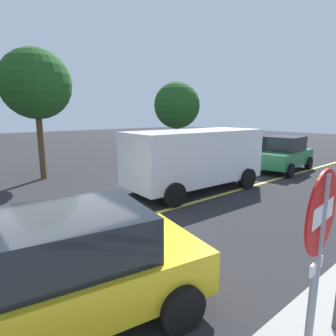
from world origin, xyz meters
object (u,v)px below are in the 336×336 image
object	(u,v)px
car_yellow_behind_van	(64,270)
tree_centre_verge	(177,106)
tree_left_verge	(36,85)
stop_sign	(318,252)
car_green_far_lane	(282,154)
white_van	(194,156)

from	to	relation	value
car_yellow_behind_van	tree_centre_verge	size ratio (longest dim) A/B	0.88
car_yellow_behind_van	tree_centre_verge	world-z (taller)	tree_centre_verge
tree_left_verge	stop_sign	bearing A→B (deg)	-94.61
car_green_far_lane	tree_centre_verge	size ratio (longest dim) A/B	0.85
stop_sign	tree_centre_verge	world-z (taller)	tree_centre_verge
white_van	tree_centre_verge	xyz separation A→B (m)	(4.54, 6.12, 2.00)
car_yellow_behind_van	white_van	bearing A→B (deg)	31.01
tree_left_verge	tree_centre_verge	distance (m)	8.28
tree_left_verge	white_van	bearing A→B (deg)	-56.41
tree_left_verge	tree_centre_verge	bearing A→B (deg)	3.95
car_green_far_lane	tree_centre_verge	xyz separation A→B (m)	(-1.40, 6.30, 2.43)
white_van	car_yellow_behind_van	bearing A→B (deg)	-148.99
car_yellow_behind_van	tree_left_verge	bearing A→B (deg)	75.75
stop_sign	tree_centre_verge	distance (m)	15.39
tree_centre_verge	tree_left_verge	bearing A→B (deg)	-176.05
car_green_far_lane	stop_sign	bearing A→B (deg)	-150.59
stop_sign	car_green_far_lane	distance (m)	12.15
stop_sign	tree_centre_verge	size ratio (longest dim) A/B	0.50
tree_centre_verge	white_van	bearing A→B (deg)	-126.60
stop_sign	car_yellow_behind_van	world-z (taller)	stop_sign
white_van	car_yellow_behind_van	xyz separation A→B (m)	(-6.01, -3.61, -0.49)
white_van	tree_centre_verge	size ratio (longest dim) A/B	1.12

